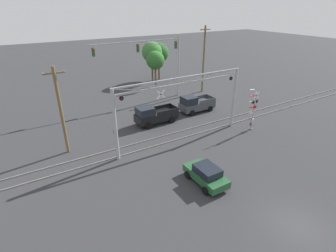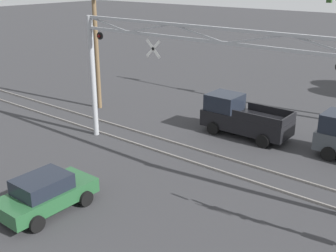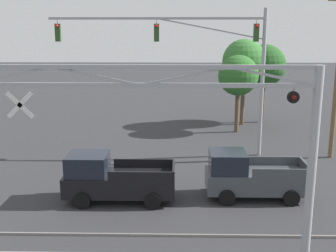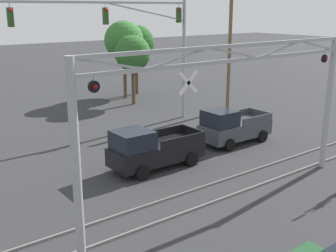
{
  "view_description": "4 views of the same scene",
  "coord_description": "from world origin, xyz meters",
  "px_view_note": "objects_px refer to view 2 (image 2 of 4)",
  "views": [
    {
      "loc": [
        -13.46,
        -6.24,
        12.88
      ],
      "look_at": [
        -1.42,
        13.79,
        1.86
      ],
      "focal_mm": 28.0,
      "sensor_mm": 36.0,
      "label": 1
    },
    {
      "loc": [
        10.44,
        -1.61,
        8.78
      ],
      "look_at": [
        -1.94,
        13.91,
        1.52
      ],
      "focal_mm": 45.0,
      "sensor_mm": 36.0,
      "label": 2
    },
    {
      "loc": [
        2.51,
        0.5,
        7.75
      ],
      "look_at": [
        2.18,
        16.26,
        4.09
      ],
      "focal_mm": 45.0,
      "sensor_mm": 36.0,
      "label": 3
    },
    {
      "loc": [
        -12.05,
        1.92,
        8.01
      ],
      "look_at": [
        -2.36,
        14.67,
        3.51
      ],
      "focal_mm": 45.0,
      "sensor_mm": 36.0,
      "label": 4
    }
  ],
  "objects_px": {
    "crossing_gantry": "(196,77)",
    "utility_pole_left": "(96,46)",
    "sedan_waiting": "(46,193)",
    "pickup_truck_lead": "(241,117)"
  },
  "relations": [
    {
      "from": "pickup_truck_lead",
      "to": "crossing_gantry",
      "type": "bearing_deg",
      "value": -85.94
    },
    {
      "from": "crossing_gantry",
      "to": "sedan_waiting",
      "type": "xyz_separation_m",
      "value": [
        -2.21,
        -6.81,
        -3.66
      ]
    },
    {
      "from": "utility_pole_left",
      "to": "crossing_gantry",
      "type": "bearing_deg",
      "value": -19.06
    },
    {
      "from": "pickup_truck_lead",
      "to": "utility_pole_left",
      "type": "distance_m",
      "value": 10.73
    },
    {
      "from": "crossing_gantry",
      "to": "utility_pole_left",
      "type": "height_order",
      "value": "utility_pole_left"
    },
    {
      "from": "pickup_truck_lead",
      "to": "sedan_waiting",
      "type": "height_order",
      "value": "pickup_truck_lead"
    },
    {
      "from": "crossing_gantry",
      "to": "utility_pole_left",
      "type": "xyz_separation_m",
      "value": [
        -10.49,
        3.62,
        -0.19
      ]
    },
    {
      "from": "crossing_gantry",
      "to": "utility_pole_left",
      "type": "distance_m",
      "value": 11.1
    },
    {
      "from": "sedan_waiting",
      "to": "crossing_gantry",
      "type": "bearing_deg",
      "value": 72.03
    },
    {
      "from": "crossing_gantry",
      "to": "pickup_truck_lead",
      "type": "distance_m",
      "value": 6.18
    }
  ]
}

